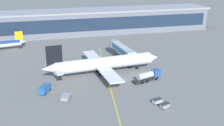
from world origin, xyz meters
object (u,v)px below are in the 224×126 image
object	(u,v)px
fuel_tanker	(148,76)
pushback_tug	(66,97)
main_airliner	(104,63)
baggage_cart_1	(157,101)
baggage_cart_0	(165,106)
crew_van	(45,88)

from	to	relation	value
fuel_tanker	pushback_tug	size ratio (longest dim) A/B	2.52
main_airliner	baggage_cart_1	xyz separation A→B (m)	(9.54, -26.63, -3.24)
main_airliner	baggage_cart_0	bearing A→B (deg)	-70.56
crew_van	baggage_cart_1	bearing A→B (deg)	-27.00
main_airliner	baggage_cart_0	distance (m)	31.66
pushback_tug	baggage_cart_1	world-z (taller)	baggage_cart_1
baggage_cart_1	crew_van	bearing A→B (deg)	153.00
pushback_tug	baggage_cart_0	world-z (taller)	baggage_cart_0
fuel_tanker	crew_van	bearing A→B (deg)	-178.91
fuel_tanker	baggage_cart_1	xyz separation A→B (m)	(-3.78, -16.40, -0.96)
pushback_tug	baggage_cart_1	size ratio (longest dim) A/B	1.47
baggage_cart_0	fuel_tanker	bearing A→B (deg)	81.68
crew_van	baggage_cart_0	xyz separation A→B (m)	(31.83, -18.80, -0.53)
crew_van	baggage_cart_0	bearing A→B (deg)	-30.57
crew_van	baggage_cart_1	world-z (taller)	crew_van
crew_van	baggage_cart_1	size ratio (longest dim) A/B	1.81
fuel_tanker	pushback_tug	bearing A→B (deg)	-165.60
pushback_tug	main_airliner	bearing A→B (deg)	48.61
crew_van	pushback_tug	world-z (taller)	crew_van
main_airliner	fuel_tanker	bearing A→B (deg)	-37.52
fuel_tanker	pushback_tug	distance (m)	29.83
baggage_cart_0	baggage_cart_1	world-z (taller)	same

